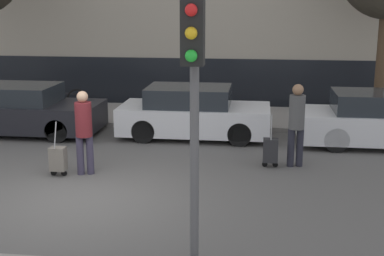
{
  "coord_description": "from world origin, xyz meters",
  "views": [
    {
      "loc": [
        3.2,
        -8.9,
        3.55
      ],
      "look_at": [
        1.82,
        1.8,
        0.95
      ],
      "focal_mm": 50.0,
      "sensor_mm": 36.0,
      "label": 1
    }
  ],
  "objects_px": {
    "pedestrian_right": "(297,120)",
    "parked_bicycle": "(61,99)",
    "trolley_left": "(58,159)",
    "traffic_light": "(193,82)",
    "trolley_right": "(270,150)",
    "parked_car_0": "(17,110)",
    "parked_car_1": "(193,113)",
    "pedestrian_left": "(84,127)"
  },
  "relations": [
    {
      "from": "pedestrian_right",
      "to": "parked_bicycle",
      "type": "height_order",
      "value": "pedestrian_right"
    },
    {
      "from": "trolley_left",
      "to": "traffic_light",
      "type": "distance_m",
      "value": 5.28
    },
    {
      "from": "traffic_light",
      "to": "parked_bicycle",
      "type": "xyz_separation_m",
      "value": [
        -5.37,
        9.35,
        -2.06
      ]
    },
    {
      "from": "trolley_left",
      "to": "trolley_right",
      "type": "xyz_separation_m",
      "value": [
        4.34,
        1.16,
        0.01
      ]
    },
    {
      "from": "parked_car_0",
      "to": "trolley_left",
      "type": "relative_size",
      "value": 3.89
    },
    {
      "from": "parked_car_1",
      "to": "pedestrian_right",
      "type": "distance_m",
      "value": 3.42
    },
    {
      "from": "trolley_left",
      "to": "parked_bicycle",
      "type": "relative_size",
      "value": 0.65
    },
    {
      "from": "parked_car_0",
      "to": "parked_bicycle",
      "type": "bearing_deg",
      "value": 82.4
    },
    {
      "from": "parked_car_0",
      "to": "parked_car_1",
      "type": "distance_m",
      "value": 4.8
    },
    {
      "from": "parked_car_1",
      "to": "trolley_left",
      "type": "relative_size",
      "value": 3.41
    },
    {
      "from": "pedestrian_left",
      "to": "pedestrian_right",
      "type": "height_order",
      "value": "pedestrian_right"
    },
    {
      "from": "trolley_left",
      "to": "pedestrian_left",
      "type": "bearing_deg",
      "value": 18.97
    },
    {
      "from": "pedestrian_left",
      "to": "parked_bicycle",
      "type": "height_order",
      "value": "pedestrian_left"
    },
    {
      "from": "parked_car_1",
      "to": "pedestrian_right",
      "type": "height_order",
      "value": "pedestrian_right"
    },
    {
      "from": "parked_car_1",
      "to": "traffic_light",
      "type": "distance_m",
      "value": 7.41
    },
    {
      "from": "trolley_right",
      "to": "parked_bicycle",
      "type": "bearing_deg",
      "value": 144.25
    },
    {
      "from": "parked_car_1",
      "to": "trolley_left",
      "type": "xyz_separation_m",
      "value": [
        -2.35,
        -3.56,
        -0.27
      ]
    },
    {
      "from": "pedestrian_right",
      "to": "traffic_light",
      "type": "xyz_separation_m",
      "value": [
        -1.62,
        -4.82,
        1.51
      ]
    },
    {
      "from": "parked_car_1",
      "to": "parked_car_0",
      "type": "bearing_deg",
      "value": -177.58
    },
    {
      "from": "trolley_left",
      "to": "parked_bicycle",
      "type": "distance_m",
      "value": 6.18
    },
    {
      "from": "pedestrian_right",
      "to": "parked_car_0",
      "type": "bearing_deg",
      "value": 150.72
    },
    {
      "from": "pedestrian_left",
      "to": "trolley_left",
      "type": "bearing_deg",
      "value": -179.94
    },
    {
      "from": "pedestrian_left",
      "to": "trolley_right",
      "type": "height_order",
      "value": "pedestrian_left"
    },
    {
      "from": "parked_car_0",
      "to": "pedestrian_right",
      "type": "xyz_separation_m",
      "value": [
        7.32,
        -2.08,
        0.41
      ]
    },
    {
      "from": "pedestrian_left",
      "to": "traffic_light",
      "type": "height_order",
      "value": "traffic_light"
    },
    {
      "from": "pedestrian_left",
      "to": "parked_bicycle",
      "type": "relative_size",
      "value": 0.99
    },
    {
      "from": "trolley_left",
      "to": "parked_bicycle",
      "type": "xyz_separation_m",
      "value": [
        -2.12,
        5.81,
        0.13
      ]
    },
    {
      "from": "parked_car_0",
      "to": "pedestrian_right",
      "type": "height_order",
      "value": "pedestrian_right"
    },
    {
      "from": "trolley_right",
      "to": "pedestrian_left",
      "type": "bearing_deg",
      "value": -165.65
    },
    {
      "from": "parked_car_1",
      "to": "pedestrian_right",
      "type": "relative_size",
      "value": 2.16
    },
    {
      "from": "traffic_light",
      "to": "trolley_right",
      "type": "bearing_deg",
      "value": 76.95
    },
    {
      "from": "trolley_right",
      "to": "parked_bicycle",
      "type": "height_order",
      "value": "trolley_right"
    },
    {
      "from": "pedestrian_left",
      "to": "trolley_left",
      "type": "height_order",
      "value": "pedestrian_left"
    },
    {
      "from": "parked_car_0",
      "to": "trolley_right",
      "type": "relative_size",
      "value": 3.81
    },
    {
      "from": "pedestrian_left",
      "to": "trolley_left",
      "type": "relative_size",
      "value": 1.53
    },
    {
      "from": "trolley_right",
      "to": "traffic_light",
      "type": "distance_m",
      "value": 5.29
    },
    {
      "from": "pedestrian_left",
      "to": "trolley_left",
      "type": "distance_m",
      "value": 0.84
    },
    {
      "from": "parked_car_0",
      "to": "trolley_right",
      "type": "height_order",
      "value": "parked_car_0"
    },
    {
      "from": "parked_car_1",
      "to": "trolley_left",
      "type": "bearing_deg",
      "value": -123.45
    },
    {
      "from": "pedestrian_right",
      "to": "traffic_light",
      "type": "distance_m",
      "value": 5.31
    },
    {
      "from": "traffic_light",
      "to": "pedestrian_right",
      "type": "bearing_deg",
      "value": 71.4
    },
    {
      "from": "parked_bicycle",
      "to": "pedestrian_right",
      "type": "bearing_deg",
      "value": -32.88
    }
  ]
}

